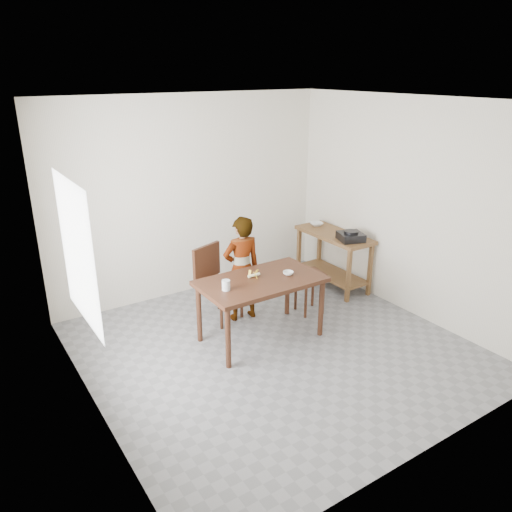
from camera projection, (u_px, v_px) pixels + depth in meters
floor at (275, 350)px, 5.67m from camera, size 4.00×4.00×0.04m
ceiling at (279, 98)px, 4.70m from camera, size 4.00×4.00×0.04m
wall_back at (191, 197)px, 6.76m from camera, size 4.00×0.04×2.70m
wall_front at (439, 310)px, 3.60m from camera, size 4.00×0.04×2.70m
wall_left at (80, 278)px, 4.15m from camera, size 0.04×4.00×2.70m
wall_right at (409, 208)px, 6.22m from camera, size 0.04×4.00×2.70m
window_pane at (77, 253)px, 4.28m from camera, size 0.02×1.10×1.30m
dining_table at (261, 309)px, 5.76m from camera, size 1.40×0.80×0.75m
prep_counter at (333, 259)px, 7.18m from camera, size 0.50×1.20×0.80m
child at (242, 269)px, 6.14m from camera, size 0.52×0.37×1.34m
dining_chair at (219, 284)px, 6.19m from camera, size 0.58×0.58×0.94m
stool at (309, 292)px, 6.43m from camera, size 0.36×0.36×0.55m
glass_tumbler at (226, 285)px, 5.34m from camera, size 0.12×0.12×0.11m
small_bowl at (288, 273)px, 5.75m from camera, size 0.16×0.16×0.04m
banana at (254, 275)px, 5.68m from camera, size 0.18×0.14×0.06m
serving_bowl at (316, 224)px, 7.37m from camera, size 0.25×0.25×0.05m
gas_burner at (351, 237)px, 6.73m from camera, size 0.40×0.40×0.10m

